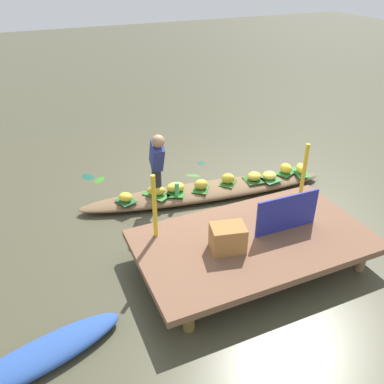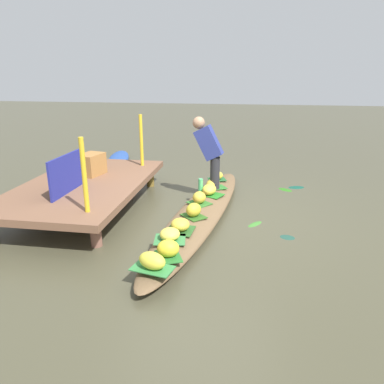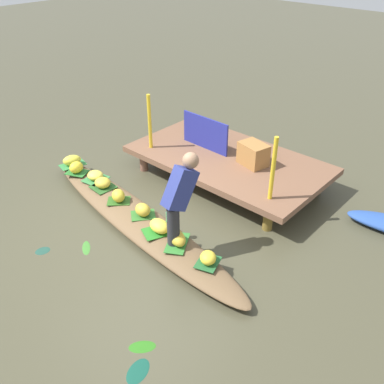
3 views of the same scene
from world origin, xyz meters
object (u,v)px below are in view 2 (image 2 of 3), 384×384
(banana_bunch_2, at_px, (152,261))
(water_bottle, at_px, (201,186))
(banana_bunch_7, at_px, (209,189))
(banana_bunch_3, at_px, (170,234))
(vendor_boat, at_px, (201,212))
(market_banner, at_px, (67,174))
(vendor_person, at_px, (209,149))
(banana_bunch_1, at_px, (168,248))
(banana_bunch_0, at_px, (194,210))
(banana_bunch_8, at_px, (213,183))
(moored_boat, at_px, (118,160))
(banana_bunch_6, at_px, (180,225))
(banana_bunch_4, at_px, (199,197))
(banana_bunch_5, at_px, (217,175))
(produce_crate, at_px, (91,164))

(banana_bunch_2, xyz_separation_m, water_bottle, (2.45, -0.15, 0.03))
(banana_bunch_7, bearing_deg, water_bottle, 77.21)
(banana_bunch_3, relative_size, water_bottle, 1.05)
(vendor_boat, bearing_deg, market_banner, 107.20)
(vendor_person, relative_size, market_banner, 1.26)
(banana_bunch_1, height_order, banana_bunch_3, banana_bunch_1)
(banana_bunch_7, xyz_separation_m, market_banner, (-0.88, 1.95, 0.42))
(banana_bunch_2, distance_m, water_bottle, 2.46)
(banana_bunch_1, xyz_separation_m, banana_bunch_3, (0.41, 0.07, -0.02))
(banana_bunch_1, bearing_deg, banana_bunch_7, -5.24)
(water_bottle, bearing_deg, banana_bunch_0, -177.71)
(banana_bunch_8, height_order, market_banner, market_banner)
(vendor_boat, height_order, banana_bunch_2, banana_bunch_2)
(banana_bunch_0, height_order, banana_bunch_1, banana_bunch_1)
(moored_boat, relative_size, banana_bunch_7, 6.03)
(banana_bunch_6, bearing_deg, market_banner, 71.66)
(banana_bunch_8, bearing_deg, banana_bunch_4, 170.92)
(vendor_boat, xyz_separation_m, banana_bunch_6, (-0.90, 0.14, 0.18))
(banana_bunch_2, distance_m, banana_bunch_5, 3.32)
(banana_bunch_5, height_order, banana_bunch_7, banana_bunch_7)
(banana_bunch_2, height_order, water_bottle, water_bottle)
(banana_bunch_2, relative_size, banana_bunch_7, 0.97)
(banana_bunch_1, xyz_separation_m, banana_bunch_6, (0.69, 0.00, -0.02))
(banana_bunch_5, relative_size, banana_bunch_7, 0.72)
(banana_bunch_1, height_order, banana_bunch_6, banana_bunch_1)
(banana_bunch_6, distance_m, produce_crate, 2.39)
(banana_bunch_5, bearing_deg, banana_bunch_6, 174.13)
(banana_bunch_1, distance_m, banana_bunch_8, 2.50)
(banana_bunch_8, xyz_separation_m, produce_crate, (-0.28, 2.03, 0.32))
(banana_bunch_7, xyz_separation_m, vendor_person, (0.33, 0.06, 0.60))
(banana_bunch_5, bearing_deg, banana_bunch_0, 175.40)
(vendor_person, bearing_deg, market_banner, 122.56)
(moored_boat, distance_m, banana_bunch_7, 3.53)
(banana_bunch_6, bearing_deg, moored_boat, 29.53)
(banana_bunch_4, xyz_separation_m, produce_crate, (0.50, 1.91, 0.31))
(banana_bunch_5, bearing_deg, produce_crate, 111.56)
(banana_bunch_1, distance_m, banana_bunch_7, 2.16)
(banana_bunch_0, relative_size, banana_bunch_5, 1.05)
(banana_bunch_3, bearing_deg, banana_bunch_0, -11.90)
(market_banner, bearing_deg, banana_bunch_3, -115.98)
(banana_bunch_2, height_order, banana_bunch_6, banana_bunch_2)
(banana_bunch_5, bearing_deg, banana_bunch_8, 177.87)
(banana_bunch_4, xyz_separation_m, banana_bunch_6, (-1.02, 0.10, -0.01))
(banana_bunch_0, height_order, water_bottle, water_bottle)
(banana_bunch_7, bearing_deg, produce_crate, 88.10)
(market_banner, bearing_deg, banana_bunch_2, -131.94)
(produce_crate, bearing_deg, market_banner, -176.37)
(banana_bunch_1, relative_size, market_banner, 0.25)
(vendor_boat, distance_m, banana_bunch_0, 0.46)
(banana_bunch_4, relative_size, vendor_person, 0.20)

